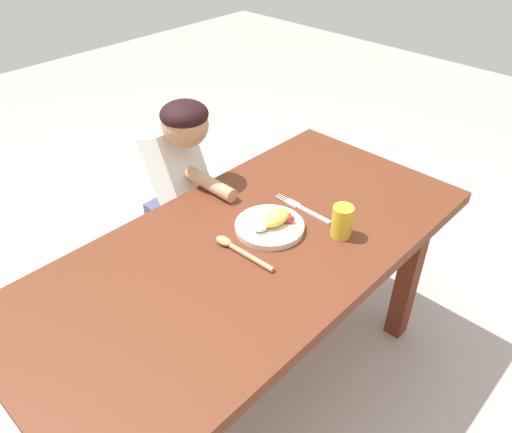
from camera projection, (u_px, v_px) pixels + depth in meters
ground_plane at (250, 388)px, 1.88m from camera, size 8.00×8.00×0.00m
dining_table at (249, 270)px, 1.53m from camera, size 1.47×0.71×0.70m
plate at (271, 225)px, 1.52m from camera, size 0.22×0.22×0.06m
fork at (304, 209)px, 1.62m from camera, size 0.03×0.23×0.01m
spoon at (237, 249)px, 1.44m from camera, size 0.04×0.22×0.02m
drinking_cup at (342, 221)px, 1.48m from camera, size 0.06×0.06×0.10m
person at (180, 207)px, 1.92m from camera, size 0.17×0.42×0.99m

